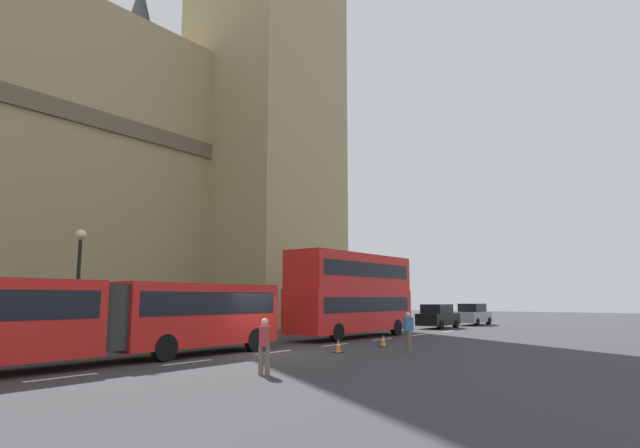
# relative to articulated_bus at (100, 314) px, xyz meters

# --- Properties ---
(ground_plane) EXTENTS (160.00, 160.00, 0.00)m
(ground_plane) POSITION_rel_articulated_bus_xyz_m (6.48, -1.99, -1.74)
(ground_plane) COLOR #333335
(lane_centre_marking) EXTENTS (39.00, 0.16, 0.01)m
(lane_centre_marking) POSITION_rel_articulated_bus_xyz_m (6.94, -1.99, -1.74)
(lane_centre_marking) COLOR silver
(lane_centre_marking) RESTS_ON ground_plane
(articulated_bus) EXTENTS (16.10, 2.54, 2.90)m
(articulated_bus) POSITION_rel_articulated_bus_xyz_m (0.00, 0.00, 0.00)
(articulated_bus) COLOR red
(articulated_bus) RESTS_ON ground_plane
(double_decker_bus) EXTENTS (10.07, 2.54, 4.90)m
(double_decker_bus) POSITION_rel_articulated_bus_xyz_m (16.16, 0.00, 0.96)
(double_decker_bus) COLOR red
(double_decker_bus) RESTS_ON ground_plane
(sedan_lead) EXTENTS (4.40, 1.86, 1.85)m
(sedan_lead) POSITION_rel_articulated_bus_xyz_m (28.52, 0.22, -0.83)
(sedan_lead) COLOR black
(sedan_lead) RESTS_ON ground_plane
(sedan_trailing) EXTENTS (4.40, 1.86, 1.85)m
(sedan_trailing) POSITION_rel_articulated_bus_xyz_m (35.16, -0.06, -0.83)
(sedan_trailing) COLOR gray
(sedan_trailing) RESTS_ON ground_plane
(traffic_cone_west) EXTENTS (0.36, 0.36, 0.58)m
(traffic_cone_west) POSITION_rel_articulated_bus_xyz_m (8.43, -4.36, -1.46)
(traffic_cone_west) COLOR black
(traffic_cone_west) RESTS_ON ground_plane
(traffic_cone_middle) EXTENTS (0.36, 0.36, 0.58)m
(traffic_cone_middle) POSITION_rel_articulated_bus_xyz_m (12.07, -4.44, -1.46)
(traffic_cone_middle) COLOR black
(traffic_cone_middle) RESTS_ON ground_plane
(street_lamp) EXTENTS (0.44, 0.44, 5.27)m
(street_lamp) POSITION_rel_articulated_bus_xyz_m (1.58, 4.51, 1.31)
(street_lamp) COLOR black
(street_lamp) RESTS_ON ground_plane
(pedestrian_near_cones) EXTENTS (0.47, 0.40, 1.69)m
(pedestrian_near_cones) POSITION_rel_articulated_bus_xyz_m (1.64, -6.38, -0.83)
(pedestrian_near_cones) COLOR #726651
(pedestrian_near_cones) RESTS_ON ground_plane
(pedestrian_by_kerb) EXTENTS (0.46, 0.43, 1.69)m
(pedestrian_by_kerb) POSITION_rel_articulated_bus_xyz_m (11.03, -6.34, -0.83)
(pedestrian_by_kerb) COLOR #726651
(pedestrian_by_kerb) RESTS_ON ground_plane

